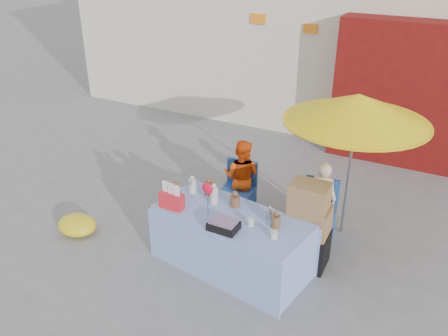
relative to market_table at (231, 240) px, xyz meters
The scene contains 9 objects.
ground 0.68m from the market_table, 167.94° to the left, with size 80.00×80.00×0.00m, color slate.
market_table is the anchor object (origin of this frame).
chair_left 1.25m from the market_table, 112.55° to the left, with size 0.53×0.52×0.85m.
chair_right 1.39m from the market_table, 56.06° to the left, with size 0.53×0.52×0.85m.
vendor_orange 1.38m from the market_table, 110.33° to the left, with size 0.58×0.45×1.19m, color #EB4B0C.
vendor_beige 1.51m from the market_table, 58.88° to the left, with size 0.41×0.27×1.13m, color beige.
umbrella 2.33m from the market_table, 53.13° to the left, with size 1.90×1.90×2.09m.
box_stack 0.99m from the market_table, 30.55° to the left, with size 0.55×0.46×1.19m.
tarp_bundle 2.35m from the market_table, behind, with size 0.60×0.48×0.27m, color yellow.
Camera 1 is at (2.78, -4.58, 3.92)m, focal length 38.00 mm.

